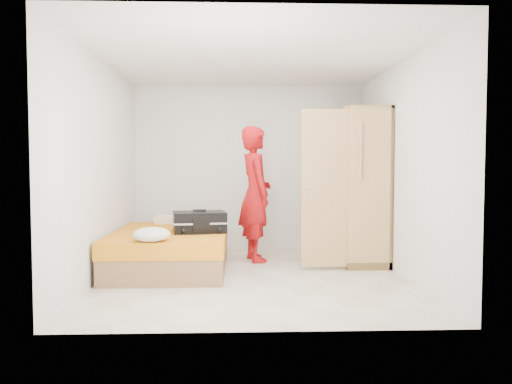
{
  "coord_description": "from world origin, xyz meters",
  "views": [
    {
      "loc": [
        -0.19,
        -5.94,
        1.33
      ],
      "look_at": [
        0.05,
        0.45,
        1.0
      ],
      "focal_mm": 35.0,
      "sensor_mm": 36.0,
      "label": 1
    }
  ],
  "objects_px": {
    "person": "(255,194)",
    "wardrobe": "(357,190)",
    "bed": "(171,250)",
    "suitcase": "(200,222)",
    "round_cushion": "(152,234)"
  },
  "relations": [
    {
      "from": "person",
      "to": "wardrobe",
      "type": "bearing_deg",
      "value": -111.92
    },
    {
      "from": "wardrobe",
      "to": "bed",
      "type": "bearing_deg",
      "value": -171.37
    },
    {
      "from": "wardrobe",
      "to": "suitcase",
      "type": "xyz_separation_m",
      "value": [
        -2.12,
        -0.51,
        -0.37
      ]
    },
    {
      "from": "bed",
      "to": "suitcase",
      "type": "relative_size",
      "value": 2.75
    },
    {
      "from": "round_cushion",
      "to": "wardrobe",
      "type": "bearing_deg",
      "value": 26.3
    },
    {
      "from": "wardrobe",
      "to": "round_cushion",
      "type": "bearing_deg",
      "value": -153.7
    },
    {
      "from": "suitcase",
      "to": "round_cushion",
      "type": "relative_size",
      "value": 1.78
    },
    {
      "from": "person",
      "to": "round_cushion",
      "type": "bearing_deg",
      "value": 126.64
    },
    {
      "from": "wardrobe",
      "to": "round_cushion",
      "type": "xyz_separation_m",
      "value": [
        -2.59,
        -1.28,
        -0.42
      ]
    },
    {
      "from": "person",
      "to": "bed",
      "type": "bearing_deg",
      "value": 102.99
    },
    {
      "from": "person",
      "to": "suitcase",
      "type": "height_order",
      "value": "person"
    },
    {
      "from": "bed",
      "to": "round_cushion",
      "type": "xyz_separation_m",
      "value": [
        -0.09,
        -0.9,
        0.33
      ]
    },
    {
      "from": "bed",
      "to": "person",
      "type": "distance_m",
      "value": 1.43
    },
    {
      "from": "round_cushion",
      "to": "bed",
      "type": "bearing_deg",
      "value": 84.44
    },
    {
      "from": "bed",
      "to": "wardrobe",
      "type": "height_order",
      "value": "wardrobe"
    }
  ]
}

